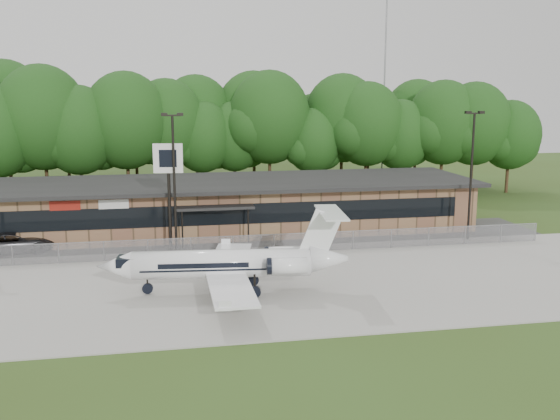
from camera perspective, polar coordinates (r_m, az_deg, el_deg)
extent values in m
plane|color=#374A1A|center=(31.31, 0.62, -11.20)|extent=(160.00, 160.00, 0.00)
cube|color=#9E9B93|center=(38.71, -1.68, -6.77)|extent=(64.00, 18.00, 0.08)
cube|color=#383835|center=(49.70, -3.73, -2.82)|extent=(50.00, 9.00, 0.06)
cube|color=#906C48|center=(53.66, -4.33, 0.34)|extent=(40.00, 10.00, 4.00)
cube|color=black|center=(48.71, -3.69, -0.37)|extent=(36.00, 0.08, 1.60)
cube|color=black|center=(52.82, -4.31, 2.54)|extent=(41.00, 11.50, 0.30)
cube|color=black|center=(47.82, -6.00, 0.24)|extent=(6.00, 1.60, 0.20)
cube|color=maroon|center=(48.71, -19.07, 0.37)|extent=(2.20, 0.06, 0.70)
cube|color=silver|center=(48.30, -14.96, 0.52)|extent=(2.20, 0.06, 0.70)
cube|color=gray|center=(45.19, -3.06, -3.26)|extent=(46.00, 0.03, 1.50)
cube|color=gray|center=(45.01, -3.07, -2.33)|extent=(46.00, 0.04, 0.04)
cylinder|color=gray|center=(81.31, 9.52, 11.23)|extent=(0.20, 0.20, 25.00)
cylinder|color=black|center=(45.48, -9.63, 2.15)|extent=(0.18, 0.18, 10.00)
cube|color=black|center=(45.00, -9.83, 8.52)|extent=(1.20, 0.12, 0.12)
cube|color=black|center=(45.00, -10.54, 8.59)|extent=(0.45, 0.30, 0.22)
cube|color=black|center=(45.01, -9.13, 8.63)|extent=(0.45, 0.30, 0.22)
cylinder|color=black|center=(51.24, 17.06, 2.80)|extent=(0.18, 0.18, 10.00)
cube|color=black|center=(50.83, 17.38, 8.44)|extent=(1.20, 0.12, 0.12)
cube|color=black|center=(50.57, 16.82, 8.54)|extent=(0.45, 0.30, 0.22)
cube|color=black|center=(51.08, 17.93, 8.50)|extent=(0.45, 0.30, 0.22)
cylinder|color=white|center=(36.66, -5.33, -5.03)|extent=(10.43, 2.68, 1.65)
cone|color=white|center=(37.26, -14.94, -5.10)|extent=(2.22, 1.85, 1.65)
cone|color=white|center=(37.07, 4.47, -4.59)|extent=(2.42, 1.87, 1.65)
cube|color=white|center=(33.54, -4.48, -7.37)|extent=(2.88, 6.39, 0.12)
cube|color=white|center=(40.06, -4.54, -4.33)|extent=(2.88, 6.39, 0.12)
cylinder|color=white|center=(35.52, 0.67, -5.24)|extent=(2.35, 1.15, 0.93)
cylinder|color=white|center=(38.00, 0.30, -4.17)|extent=(2.35, 1.15, 0.93)
cube|color=white|center=(36.63, 3.70, -2.35)|extent=(2.54, 0.40, 3.11)
cube|color=white|center=(36.45, 4.69, -0.36)|extent=(1.81, 4.86, 0.10)
cube|color=black|center=(37.06, -13.85, -4.67)|extent=(1.15, 1.34, 0.52)
cube|color=black|center=(37.09, -2.40, -7.05)|extent=(1.07, 2.55, 0.72)
cylinder|color=black|center=(37.37, -12.01, -7.15)|extent=(0.68, 0.68, 0.23)
imported|color=#333336|center=(49.81, -23.23, -2.75)|extent=(6.23, 3.96, 1.60)
cylinder|color=black|center=(45.96, -10.07, 0.75)|extent=(0.25, 0.25, 7.67)
cube|color=silver|center=(45.52, -10.20, 4.68)|extent=(2.12, 0.46, 2.11)
cube|color=black|center=(45.39, -10.22, 4.66)|extent=(1.24, 0.17, 1.25)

